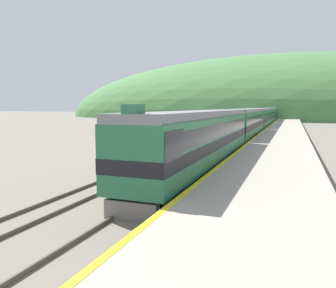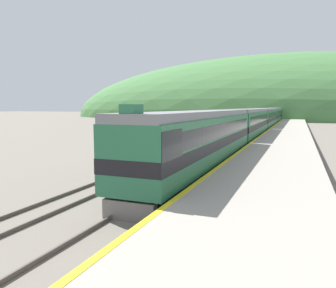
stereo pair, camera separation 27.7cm
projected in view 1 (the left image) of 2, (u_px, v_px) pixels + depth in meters
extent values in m
cube|color=#4C443D|center=(256.00, 130.00, 60.71)|extent=(0.08, 180.00, 0.16)
cube|color=#4C443D|center=(264.00, 130.00, 60.20)|extent=(0.08, 180.00, 0.16)
cube|color=#4C443D|center=(234.00, 129.00, 62.09)|extent=(0.08, 180.00, 0.16)
cube|color=#4C443D|center=(242.00, 130.00, 61.58)|extent=(0.08, 180.00, 0.16)
cube|color=#9E9689|center=(282.00, 139.00, 40.24)|extent=(5.76, 140.00, 0.94)
cube|color=yellow|center=(259.00, 134.00, 41.17)|extent=(0.24, 140.00, 0.01)
ellipsoid|color=#477A42|center=(278.00, 118.00, 131.27)|extent=(185.60, 83.52, 49.37)
cube|color=gray|center=(174.00, 129.00, 41.92)|extent=(8.91, 5.22, 3.14)
cube|color=#47423D|center=(174.00, 116.00, 41.73)|extent=(9.41, 5.72, 0.24)
cube|color=black|center=(201.00, 165.00, 22.18)|extent=(2.33, 19.77, 0.85)
cube|color=#286B47|center=(202.00, 138.00, 21.97)|extent=(2.84, 21.03, 2.86)
cube|color=black|center=(202.00, 141.00, 21.99)|extent=(2.87, 21.05, 0.63)
cube|color=black|center=(202.00, 129.00, 21.90)|extent=(2.86, 19.77, 0.86)
cube|color=slate|center=(202.00, 114.00, 21.78)|extent=(2.67, 21.03, 0.40)
cube|color=black|center=(141.00, 143.00, 13.18)|extent=(2.88, 2.20, 1.14)
cube|color=#286B47|center=(133.00, 109.00, 12.40)|extent=(0.64, 0.80, 0.36)
cube|color=slate|center=(131.00, 211.00, 12.61)|extent=(2.21, 0.40, 0.77)
cube|color=black|center=(245.00, 137.00, 42.29)|extent=(2.33, 19.27, 0.85)
cube|color=#286B47|center=(246.00, 123.00, 42.08)|extent=(2.84, 20.50, 2.86)
cube|color=black|center=(245.00, 125.00, 42.11)|extent=(2.87, 20.52, 0.63)
cube|color=black|center=(246.00, 118.00, 42.01)|extent=(2.86, 19.27, 0.86)
cube|color=slate|center=(246.00, 110.00, 41.90)|extent=(2.67, 20.50, 0.40)
cube|color=black|center=(261.00, 128.00, 62.16)|extent=(2.33, 19.27, 0.85)
cube|color=#286B47|center=(261.00, 118.00, 61.95)|extent=(2.84, 20.50, 2.86)
cube|color=black|center=(261.00, 119.00, 61.98)|extent=(2.87, 20.52, 0.63)
cube|color=black|center=(261.00, 115.00, 61.88)|extent=(2.86, 19.27, 0.86)
cube|color=slate|center=(261.00, 109.00, 61.77)|extent=(2.67, 20.50, 0.40)
cube|color=black|center=(268.00, 123.00, 82.03)|extent=(2.33, 19.27, 0.85)
cube|color=#286B47|center=(269.00, 115.00, 81.82)|extent=(2.84, 20.50, 2.86)
cube|color=black|center=(269.00, 116.00, 81.85)|extent=(2.87, 20.52, 0.63)
cube|color=black|center=(269.00, 113.00, 81.75)|extent=(2.86, 19.27, 0.86)
cube|color=slate|center=(269.00, 109.00, 81.64)|extent=(2.67, 20.50, 0.40)
cube|color=black|center=(273.00, 119.00, 101.90)|extent=(2.33, 19.27, 0.85)
cube|color=#286B47|center=(274.00, 114.00, 101.69)|extent=(2.84, 20.50, 2.86)
cube|color=black|center=(274.00, 114.00, 101.72)|extent=(2.87, 20.52, 0.63)
cube|color=black|center=(274.00, 111.00, 101.62)|extent=(2.86, 19.27, 0.86)
cube|color=slate|center=(274.00, 108.00, 101.51)|extent=(2.67, 20.50, 0.40)
cube|color=black|center=(214.00, 137.00, 43.04)|extent=(2.46, 35.02, 0.80)
cube|color=beige|center=(214.00, 123.00, 42.83)|extent=(2.90, 36.47, 2.93)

